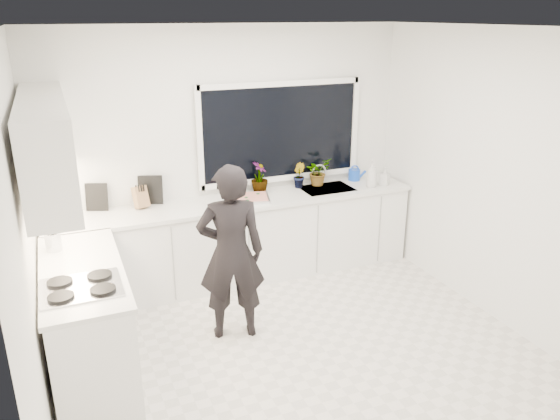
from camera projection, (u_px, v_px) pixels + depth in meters
name	position (u px, v px, depth m)	size (l,w,h in m)	color
floor	(294.00, 346.00, 4.87)	(4.00, 3.50, 0.02)	beige
wall_back	(229.00, 154.00, 5.93)	(4.00, 0.02, 2.70)	white
wall_left	(23.00, 241.00, 3.68)	(0.02, 3.50, 2.70)	white
wall_right	(489.00, 176.00, 5.14)	(0.02, 3.50, 2.70)	white
ceiling	(297.00, 26.00, 3.94)	(4.00, 3.50, 0.02)	white
window	(281.00, 132.00, 6.05)	(1.80, 0.02, 1.00)	black
base_cabinets_back	(240.00, 241.00, 5.97)	(3.92, 0.58, 0.88)	white
base_cabinets_left	(88.00, 322.00, 4.41)	(0.58, 1.60, 0.88)	white
countertop_back	(239.00, 202.00, 5.81)	(3.94, 0.62, 0.04)	silver
countertop_left	(81.00, 271.00, 4.26)	(0.62, 1.60, 0.04)	silver
upper_cabinets	(46.00, 144.00, 4.19)	(0.34, 2.10, 0.70)	white
sink	(326.00, 192.00, 6.21)	(0.58, 0.42, 0.14)	silver
faucet	(319.00, 174.00, 6.33)	(0.03, 0.03, 0.22)	silver
stovetop	(81.00, 287.00, 3.93)	(0.56, 0.48, 0.03)	black
person	(231.00, 253.00, 4.79)	(0.59, 0.39, 1.62)	black
pizza_tray	(247.00, 198.00, 5.81)	(0.47, 0.35, 0.03)	#B2B2B6
pizza	(247.00, 197.00, 5.80)	(0.43, 0.31, 0.01)	red
watering_can	(354.00, 175.00, 6.47)	(0.14, 0.14, 0.13)	blue
paper_towel_roll	(60.00, 207.00, 5.21)	(0.11, 0.11, 0.26)	white
knife_block	(141.00, 198.00, 5.53)	(0.13, 0.10, 0.22)	#956E45
utensil_crock	(53.00, 242.00, 4.55)	(0.13, 0.13, 0.16)	silver
picture_frame_large	(97.00, 197.00, 5.46)	(0.22, 0.02, 0.28)	black
picture_frame_small	(151.00, 190.00, 5.65)	(0.25, 0.02, 0.30)	black
herb_plants	(291.00, 175.00, 6.14)	(1.27, 0.33, 0.34)	#26662D
soap_bottles	(376.00, 174.00, 6.21)	(0.33, 0.17, 0.31)	#D8BF66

